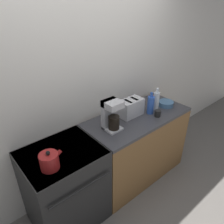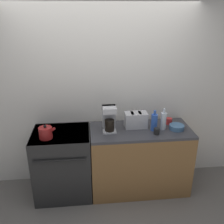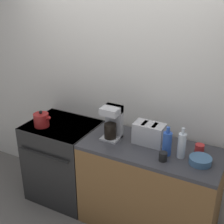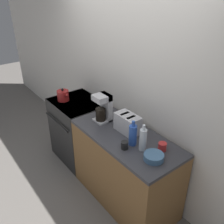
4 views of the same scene
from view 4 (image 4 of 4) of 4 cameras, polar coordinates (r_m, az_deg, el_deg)
name	(u,v)px [view 4 (image 4 of 4)]	position (r m, az deg, el deg)	size (l,w,h in m)	color
ground_plane	(83,185)	(3.51, -6.57, -16.27)	(12.00, 12.00, 0.00)	slate
wall_back	(124,83)	(3.11, 2.84, 6.55)	(8.00, 0.05, 2.60)	silver
stove	(79,129)	(3.73, -7.53, -3.95)	(0.75, 0.66, 0.93)	black
counter_block	(125,168)	(3.04, 2.94, -12.69)	(1.34, 0.62, 0.93)	brown
kettle	(63,95)	(3.56, -11.13, 3.73)	(0.20, 0.16, 0.18)	maroon
toaster	(128,123)	(2.77, 3.60, -2.60)	(0.29, 0.17, 0.21)	#BCBCC1
coffee_maker	(103,107)	(2.95, -1.96, 1.07)	(0.17, 0.18, 0.34)	#B7B7BC
bottle_blue	(133,135)	(2.56, 4.79, -5.21)	(0.08, 0.08, 0.28)	#2D56B7
bottle_clear	(143,139)	(2.50, 7.10, -6.24)	(0.07, 0.07, 0.29)	silver
cup_red	(162,147)	(2.56, 11.42, -7.77)	(0.08, 0.08, 0.09)	red
cup_black	(125,145)	(2.54, 2.91, -7.57)	(0.07, 0.07, 0.08)	black
bowl	(154,157)	(2.44, 9.51, -10.08)	(0.19, 0.19, 0.06)	teal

